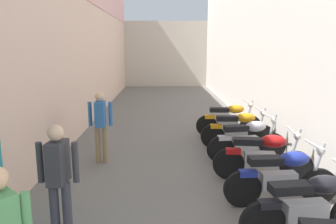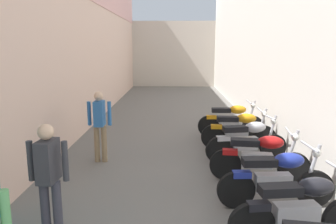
# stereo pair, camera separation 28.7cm
# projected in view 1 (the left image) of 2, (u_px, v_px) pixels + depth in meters

# --- Properties ---
(ground_plane) EXTENTS (36.43, 36.43, 0.00)m
(ground_plane) POSITION_uv_depth(u_px,v_px,m) (171.00, 139.00, 9.13)
(ground_plane) COLOR #66635E
(building_left) EXTENTS (0.45, 20.43, 7.02)m
(building_left) POSITION_uv_depth(u_px,v_px,m) (81.00, 13.00, 10.31)
(building_left) COLOR beige
(building_left) RESTS_ON ground
(building_right) EXTENTS (0.45, 20.43, 7.70)m
(building_right) POSITION_uv_depth(u_px,v_px,m) (258.00, 3.00, 10.38)
(building_right) COLOR beige
(building_right) RESTS_ON ground
(building_far_end) EXTENTS (8.19, 2.00, 4.08)m
(building_far_end) POSITION_uv_depth(u_px,v_px,m) (166.00, 54.00, 21.69)
(building_far_end) COLOR beige
(building_far_end) RESTS_ON ground
(motorcycle_third) EXTENTS (1.85, 0.58, 1.04)m
(motorcycle_third) POSITION_uv_depth(u_px,v_px,m) (310.00, 206.00, 4.22)
(motorcycle_third) COLOR black
(motorcycle_third) RESTS_ON ground
(motorcycle_fourth) EXTENTS (1.85, 0.58, 1.04)m
(motorcycle_fourth) POSITION_uv_depth(u_px,v_px,m) (282.00, 176.00, 5.19)
(motorcycle_fourth) COLOR black
(motorcycle_fourth) RESTS_ON ground
(motorcycle_fifth) EXTENTS (1.84, 0.58, 1.04)m
(motorcycle_fifth) POSITION_uv_depth(u_px,v_px,m) (263.00, 155.00, 6.18)
(motorcycle_fifth) COLOR black
(motorcycle_fifth) RESTS_ON ground
(motorcycle_sixth) EXTENTS (1.84, 0.58, 1.04)m
(motorcycle_sixth) POSITION_uv_depth(u_px,v_px,m) (248.00, 139.00, 7.26)
(motorcycle_sixth) COLOR black
(motorcycle_sixth) RESTS_ON ground
(motorcycle_seventh) EXTENTS (1.85, 0.58, 1.04)m
(motorcycle_seventh) POSITION_uv_depth(u_px,v_px,m) (238.00, 129.00, 8.19)
(motorcycle_seventh) COLOR black
(motorcycle_seventh) RESTS_ON ground
(motorcycle_eighth) EXTENTS (1.85, 0.58, 1.04)m
(motorcycle_eighth) POSITION_uv_depth(u_px,v_px,m) (229.00, 119.00, 9.30)
(motorcycle_eighth) COLOR black
(motorcycle_eighth) RESTS_ON ground
(pedestrian_mid_alley) EXTENTS (0.52, 0.36, 1.57)m
(pedestrian_mid_alley) POSITION_uv_depth(u_px,v_px,m) (59.00, 176.00, 4.12)
(pedestrian_mid_alley) COLOR #383842
(pedestrian_mid_alley) RESTS_ON ground
(pedestrian_further_down) EXTENTS (0.52, 0.34, 1.57)m
(pedestrian_further_down) POSITION_uv_depth(u_px,v_px,m) (101.00, 122.00, 7.08)
(pedestrian_further_down) COLOR #8C7251
(pedestrian_further_down) RESTS_ON ground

